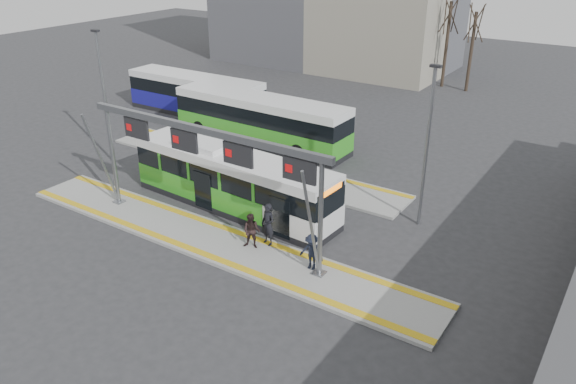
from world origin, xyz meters
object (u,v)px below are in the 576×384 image
Objects in this scene: hero_bus at (233,181)px; passenger_a at (268,225)px; gantry at (204,151)px; passenger_b at (252,231)px; passenger_c at (312,252)px.

passenger_a is at bearing -27.82° from hero_bus.
passenger_b is (2.30, 0.21, -3.34)m from gantry.
passenger_a is at bearing 17.24° from gantry.
passenger_b is (3.34, -2.90, -0.49)m from hero_bus.
hero_bus is at bearing 120.40° from passenger_b.
hero_bus reaches higher than passenger_a.
gantry is 8.18× the size of passenger_c.
passenger_c is at bearing -1.98° from passenger_a.
hero_bus is 7.35× the size of passenger_c.
passenger_a is at bearing 37.89° from passenger_b.
gantry is 1.11× the size of hero_bus.
hero_bus is (-1.04, 3.10, -2.84)m from gantry.
hero_bus is 7.07m from passenger_c.
hero_bus is at bearing 148.73° from passenger_c.
passenger_b is 3.08m from passenger_c.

